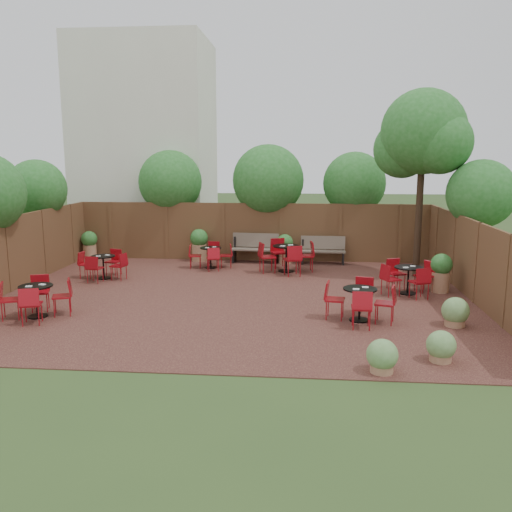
{
  "coord_description": "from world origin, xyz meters",
  "views": [
    {
      "loc": [
        1.77,
        -13.25,
        3.55
      ],
      "look_at": [
        0.53,
        0.5,
        1.0
      ],
      "focal_mm": 37.7,
      "sensor_mm": 36.0,
      "label": 1
    }
  ],
  "objects": [
    {
      "name": "neighbour_building",
      "position": [
        -4.5,
        8.0,
        4.0
      ],
      "size": [
        5.0,
        4.0,
        8.0
      ],
      "primitive_type": "cube",
      "color": "silver",
      "rests_on": "ground"
    },
    {
      "name": "fence_back",
      "position": [
        0.0,
        5.0,
        1.0
      ],
      "size": [
        12.0,
        0.08,
        2.0
      ],
      "primitive_type": "cube",
      "color": "brown",
      "rests_on": "ground"
    },
    {
      "name": "bistro_tables",
      "position": [
        0.12,
        0.94,
        0.45
      ],
      "size": [
        10.17,
        7.16,
        0.95
      ],
      "color": "black",
      "rests_on": "courtyard_paving"
    },
    {
      "name": "park_bench_right",
      "position": [
        2.42,
        4.62,
        0.49
      ],
      "size": [
        1.49,
        0.51,
        0.92
      ],
      "rotation": [
        0.0,
        0.0,
        -0.03
      ],
      "color": "brown",
      "rests_on": "courtyard_paving"
    },
    {
      "name": "overhang_foliage",
      "position": [
        -1.71,
        3.11,
        2.66
      ],
      "size": [
        15.33,
        10.48,
        2.49
      ],
      "color": "#246721",
      "rests_on": "ground"
    },
    {
      "name": "planters",
      "position": [
        -0.23,
        3.71,
        0.58
      ],
      "size": [
        11.6,
        4.3,
        1.1
      ],
      "color": "#9D6F4E",
      "rests_on": "courtyard_paving"
    },
    {
      "name": "courtyard_tree",
      "position": [
        5.14,
        2.93,
        4.09
      ],
      "size": [
        2.65,
        2.55,
        5.47
      ],
      "rotation": [
        0.0,
        0.0,
        0.09
      ],
      "color": "black",
      "rests_on": "courtyard_paving"
    },
    {
      "name": "ground",
      "position": [
        0.0,
        0.0,
        0.0
      ],
      "size": [
        80.0,
        80.0,
        0.0
      ],
      "primitive_type": "plane",
      "color": "#354F23",
      "rests_on": "ground"
    },
    {
      "name": "park_bench_left",
      "position": [
        0.15,
        4.63,
        0.53
      ],
      "size": [
        1.63,
        0.65,
        0.98
      ],
      "rotation": [
        0.0,
        0.0,
        -0.09
      ],
      "color": "brown",
      "rests_on": "courtyard_paving"
    },
    {
      "name": "fence_left",
      "position": [
        -6.0,
        0.0,
        1.0
      ],
      "size": [
        0.08,
        10.0,
        2.0
      ],
      "primitive_type": "cube",
      "color": "brown",
      "rests_on": "ground"
    },
    {
      "name": "fence_right",
      "position": [
        6.0,
        0.0,
        1.0
      ],
      "size": [
        0.08,
        10.0,
        2.0
      ],
      "primitive_type": "cube",
      "color": "brown",
      "rests_on": "ground"
    },
    {
      "name": "courtyard_paving",
      "position": [
        0.0,
        0.0,
        0.01
      ],
      "size": [
        12.0,
        10.0,
        0.02
      ],
      "primitive_type": "cube",
      "color": "#3A1A17",
      "rests_on": "ground"
    },
    {
      "name": "low_shrubs",
      "position": [
        4.17,
        -3.41,
        0.3
      ],
      "size": [
        2.44,
        3.22,
        0.62
      ],
      "color": "#9D6F4E",
      "rests_on": "courtyard_paving"
    }
  ]
}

